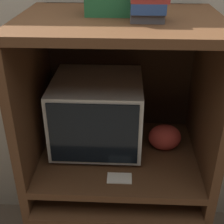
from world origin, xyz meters
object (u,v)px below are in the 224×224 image
Objects in this scene: keyboard at (92,189)px; snack_bag at (165,137)px; book_stack at (148,3)px; crt_monitor at (98,112)px; mouse at (148,190)px.

keyboard is 2.50× the size of snack_bag.
snack_bag is at bearing 44.41° from book_stack.
crt_monitor is 3.11× the size of book_stack.
crt_monitor reaches higher than mouse.
snack_bag is at bearing 66.41° from mouse.
snack_bag is (0.35, -0.03, -0.12)m from crt_monitor.
crt_monitor is at bearing 87.26° from keyboard.
snack_bag is at bearing 29.06° from keyboard.
keyboard is 0.90m from book_stack.
book_stack is (0.23, 0.07, 0.87)m from keyboard.
crt_monitor is 0.46m from mouse.
keyboard is (-0.01, -0.23, -0.31)m from crt_monitor.
crt_monitor is at bearing 139.25° from mouse.
snack_bag is (0.36, 0.20, 0.18)m from keyboard.
keyboard is 6.65× the size of mouse.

